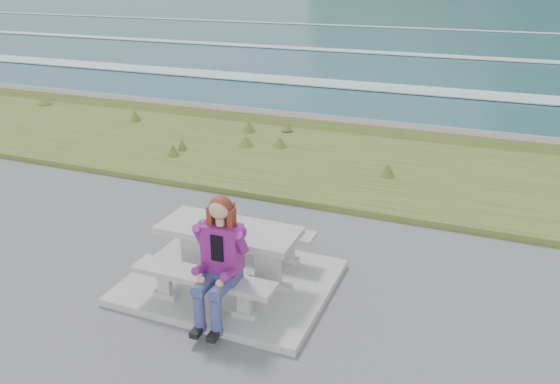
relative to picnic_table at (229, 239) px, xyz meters
The scene contains 8 objects.
concrete_slab 0.63m from the picnic_table, behind, with size 2.60×2.10×0.10m, color gray.
picnic_table is the anchor object (origin of this frame).
bench_landward 0.74m from the picnic_table, 90.00° to the right, with size 1.80×0.35×0.45m.
bench_seaward 0.74m from the picnic_table, 90.00° to the left, with size 1.80×0.35×0.45m.
grass_verge 5.05m from the picnic_table, 90.00° to the left, with size 160.00×4.50×0.22m, color #3B5520.
shore_drop 7.93m from the picnic_table, 90.00° to the left, with size 160.00×0.80×2.20m, color #6E6053.
ocean 25.21m from the picnic_table, 90.00° to the left, with size 1600.00×1600.00×0.09m.
seated_woman 0.89m from the picnic_table, 71.87° to the right, with size 0.45×0.77×1.48m.
Camera 1 is at (2.92, -5.51, 3.89)m, focal length 35.00 mm.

